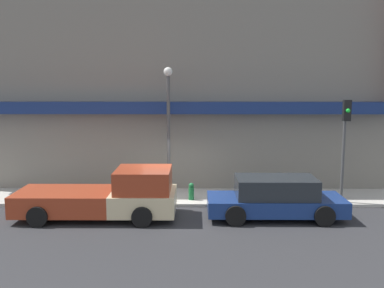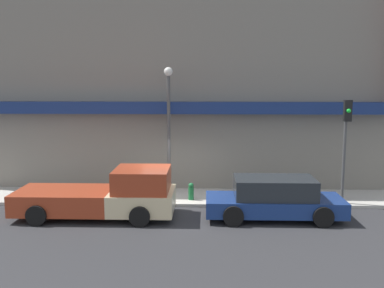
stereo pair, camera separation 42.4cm
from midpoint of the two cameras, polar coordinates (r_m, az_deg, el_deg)
The scene contains 8 objects.
ground_plane at distance 16.67m, azimuth -1.79°, elevation -8.42°, with size 80.00×80.00×0.00m, color #2D2D30.
sidewalk at distance 17.85m, azimuth -1.54°, elevation -7.08°, with size 36.00×2.50×0.12m.
building at distance 19.98m, azimuth -1.10°, elevation 11.45°, with size 19.80×3.80×11.83m.
pickup_truck at distance 15.58m, azimuth -10.54°, elevation -6.78°, with size 5.61×2.28×1.76m.
parked_car at distance 15.47m, azimuth 11.68°, elevation -7.15°, with size 4.80×2.00×1.46m.
fire_hydrant at distance 17.16m, azimuth 0.58°, elevation -6.32°, with size 0.22×0.22×0.68m.
street_lamp at distance 17.41m, azimuth -2.43°, elevation 3.79°, with size 0.36×0.36×5.25m.
traffic_light at distance 17.24m, azimuth 20.49°, elevation 1.33°, with size 0.28×0.42×4.00m.
Camera 2 is at (1.24, -15.94, 4.75)m, focal length 40.00 mm.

